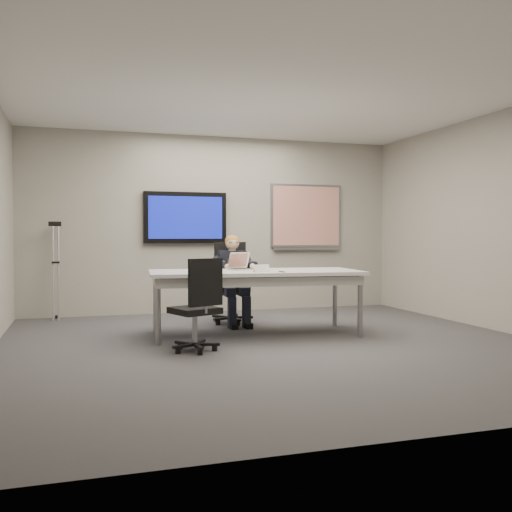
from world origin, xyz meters
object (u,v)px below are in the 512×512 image
object	(u,v)px
office_chair_far	(231,298)
office_chair_near	(197,323)
conference_table	(255,278)
laptop	(240,265)
seated_person	(235,289)

from	to	relation	value
office_chair_far	office_chair_near	bearing A→B (deg)	-104.20
conference_table	office_chair_near	size ratio (longest dim) A/B	2.69
conference_table	office_chair_far	xyz separation A→B (m)	(-0.04, 1.00, -0.35)
office_chair_near	laptop	bearing A→B (deg)	-147.31
conference_table	seated_person	distance (m)	0.79
office_chair_far	seated_person	bearing A→B (deg)	-81.47
conference_table	office_chair_near	world-z (taller)	office_chair_near
office_chair_far	seated_person	size ratio (longest dim) A/B	0.92
office_chair_far	laptop	world-z (taller)	office_chair_far
office_chair_far	seated_person	distance (m)	0.28
conference_table	office_chair_near	bearing A→B (deg)	-131.52
office_chair_far	seated_person	xyz separation A→B (m)	(-0.01, -0.24, 0.14)
conference_table	laptop	distance (m)	0.30
office_chair_near	laptop	distance (m)	1.42
conference_table	seated_person	world-z (taller)	seated_person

